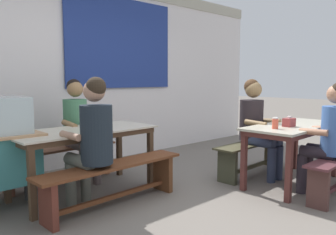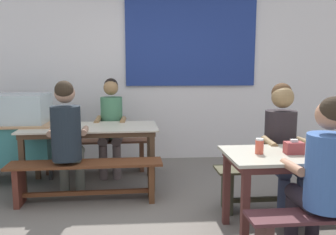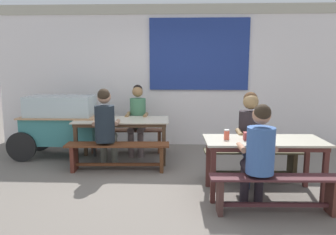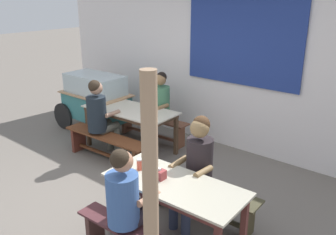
# 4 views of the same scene
# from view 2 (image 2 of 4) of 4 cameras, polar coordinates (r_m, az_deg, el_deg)

# --- Properties ---
(ground_plane) EXTENTS (40.00, 40.00, 0.00)m
(ground_plane) POSITION_cam_2_polar(r_m,az_deg,el_deg) (3.51, 1.22, -16.73)
(ground_plane) COLOR slate
(backdrop_wall) EXTENTS (7.60, 0.23, 2.91)m
(backdrop_wall) POSITION_cam_2_polar(r_m,az_deg,el_deg) (5.60, -0.80, 8.77)
(backdrop_wall) COLOR white
(backdrop_wall) RESTS_ON ground_plane
(dining_table_far) EXTENTS (1.67, 0.83, 0.75)m
(dining_table_far) POSITION_cam_2_polar(r_m,az_deg,el_deg) (4.44, -12.49, -2.38)
(dining_table_far) COLOR beige
(dining_table_far) RESTS_ON ground_plane
(dining_table_near) EXTENTS (1.56, 0.72, 0.75)m
(dining_table_near) POSITION_cam_2_polar(r_m,az_deg,el_deg) (3.31, 22.62, -6.63)
(dining_table_near) COLOR #B9B39D
(dining_table_near) RESTS_ON ground_plane
(bench_far_back) EXTENTS (1.54, 0.34, 0.45)m
(bench_far_back) POSITION_cam_2_polar(r_m,az_deg,el_deg) (5.08, -11.67, -5.32)
(bench_far_back) COLOR brown
(bench_far_back) RESTS_ON ground_plane
(bench_far_front) EXTENTS (1.67, 0.39, 0.45)m
(bench_far_front) POSITION_cam_2_polar(r_m,az_deg,el_deg) (3.98, -13.21, -9.10)
(bench_far_front) COLOR brown
(bench_far_front) RESTS_ON ground_plane
(bench_near_back) EXTENTS (1.45, 0.36, 0.45)m
(bench_near_back) POSITION_cam_2_polar(r_m,az_deg,el_deg) (3.91, 18.30, -9.88)
(bench_near_back) COLOR #403C27
(bench_near_back) RESTS_ON ground_plane
(person_near_front) EXTENTS (0.44, 0.54, 1.29)m
(person_near_front) POSITION_cam_2_polar(r_m,az_deg,el_deg) (2.78, 24.00, -8.22)
(person_near_front) COLOR #29222A
(person_near_front) RESTS_ON ground_plane
(person_left_back_turned) EXTENTS (0.45, 0.57, 1.34)m
(person_left_back_turned) POSITION_cam_2_polar(r_m,az_deg,el_deg) (3.96, -16.14, -2.58)
(person_left_back_turned) COLOR #606358
(person_left_back_turned) RESTS_ON ground_plane
(person_right_near_table) EXTENTS (0.43, 0.59, 1.32)m
(person_right_near_table) POSITION_cam_2_polar(r_m,az_deg,el_deg) (3.70, 18.21, -3.52)
(person_right_near_table) COLOR #2D354F
(person_right_near_table) RESTS_ON ground_plane
(person_center_facing) EXTENTS (0.41, 0.57, 1.32)m
(person_center_facing) POSITION_cam_2_polar(r_m,az_deg,el_deg) (4.90, -9.25, -0.49)
(person_center_facing) COLOR #6B5A59
(person_center_facing) RESTS_ON ground_plane
(tissue_box) EXTENTS (0.15, 0.10, 0.12)m
(tissue_box) POSITION_cam_2_polar(r_m,az_deg,el_deg) (3.17, 19.83, -4.65)
(tissue_box) COLOR #973737
(tissue_box) RESTS_ON dining_table_near
(condiment_jar) EXTENTS (0.07, 0.07, 0.13)m
(condiment_jar) POSITION_cam_2_polar(r_m,az_deg,el_deg) (3.08, 14.69, -4.56)
(condiment_jar) COLOR #DC533D
(condiment_jar) RESTS_ON dining_table_near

